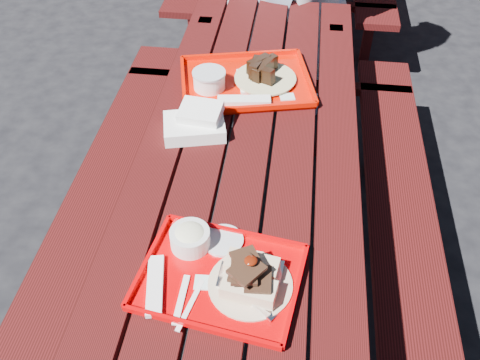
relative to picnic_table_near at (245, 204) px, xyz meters
The scene contains 5 objects.
ground 0.56m from the picnic_table_near, ahead, with size 60.00×60.00×0.00m, color black.
picnic_table_near is the anchor object (origin of this frame).
near_tray 0.50m from the picnic_table_near, 91.53° to the right, with size 0.46×0.38×0.13m.
far_tray 0.50m from the picnic_table_near, 97.57° to the left, with size 0.57×0.48×0.08m.
white_cloth 0.33m from the picnic_table_near, 141.77° to the left, with size 0.24×0.20×0.09m.
Camera 1 is at (0.14, -1.29, 1.92)m, focal length 40.00 mm.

